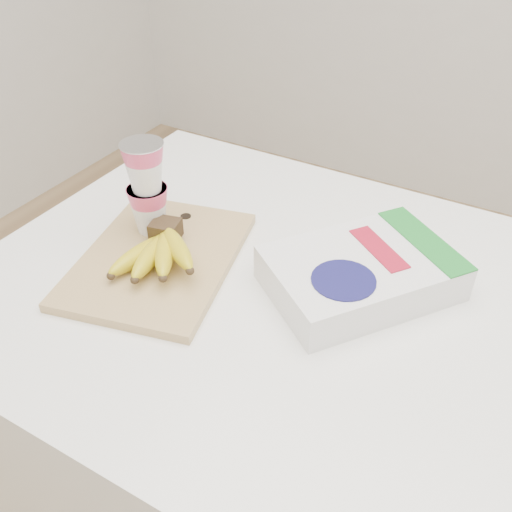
{
  "coord_description": "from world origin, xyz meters",
  "views": [
    {
      "loc": [
        0.22,
        -0.64,
        1.51
      ],
      "look_at": [
        -0.15,
        0.01,
        0.95
      ],
      "focal_mm": 40.0,
      "sensor_mm": 36.0,
      "label": 1
    }
  ],
  "objects": [
    {
      "name": "cereal_box",
      "position": [
        0.01,
        0.06,
        0.94
      ],
      "size": [
        0.33,
        0.35,
        0.06
      ],
      "rotation": [
        0.0,
        0.0,
        -0.64
      ],
      "color": "white",
      "rests_on": "table"
    },
    {
      "name": "table",
      "position": [
        0.0,
        0.0,
        0.45
      ],
      "size": [
        1.21,
        0.81,
        0.91
      ],
      "primitive_type": "cube",
      "color": "white",
      "rests_on": "ground"
    },
    {
      "name": "room",
      "position": [
        0.0,
        0.0,
        1.35
      ],
      "size": [
        4.0,
        4.0,
        4.0
      ],
      "color": "tan",
      "rests_on": "ground"
    },
    {
      "name": "cutting_board",
      "position": [
        -0.32,
        -0.05,
        0.92
      ],
      "size": [
        0.32,
        0.39,
        0.02
      ],
      "primitive_type": "cube",
      "rotation": [
        0.0,
        0.0,
        0.24
      ],
      "color": "tan",
      "rests_on": "table"
    },
    {
      "name": "yogurt_stack",
      "position": [
        -0.37,
        0.01,
        1.02
      ],
      "size": [
        0.08,
        0.08,
        0.17
      ],
      "color": "white",
      "rests_on": "cutting_board"
    },
    {
      "name": "bananas",
      "position": [
        -0.3,
        -0.06,
        0.95
      ],
      "size": [
        0.15,
        0.17,
        0.06
      ],
      "color": "#382816",
      "rests_on": "cutting_board"
    }
  ]
}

